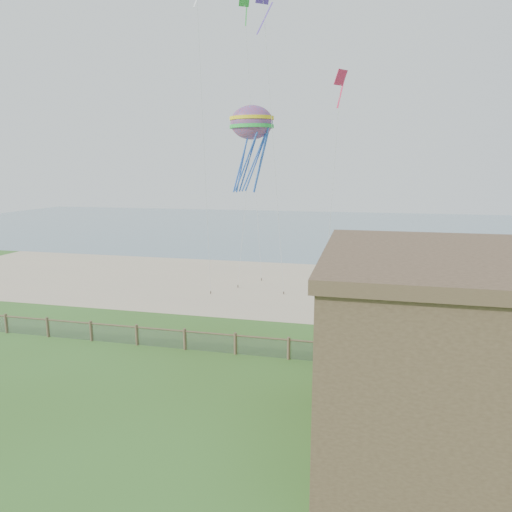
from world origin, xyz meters
name	(u,v)px	position (x,y,z in m)	size (l,w,h in m)	color
ground	(198,407)	(0.00, 0.00, 0.00)	(160.00, 160.00, 0.00)	#38591E
sand_beach	(284,286)	(0.00, 22.00, 0.00)	(72.00, 20.00, 0.02)	#C9B691
ocean	(325,228)	(0.00, 66.00, 0.00)	(160.00, 68.00, 0.02)	slate
chainlink_fence	(235,345)	(0.00, 6.00, 0.55)	(36.20, 0.20, 1.25)	brown
motel_deck	(494,382)	(13.00, 5.00, 0.25)	(15.00, 2.00, 0.50)	brown
picnic_table	(351,384)	(6.42, 3.07, 0.33)	(1.58, 1.20, 0.67)	brown
octopus_kite	(252,147)	(-1.82, 17.37, 11.88)	(3.40, 2.40, 7.01)	red
kite_purple	(263,7)	(-0.46, 15.07, 20.86)	(1.15, 0.70, 2.77)	#5835AE
kite_red	(340,86)	(4.87, 14.09, 15.46)	(0.99, 0.70, 2.06)	#DB2650
kite_green	(244,6)	(-2.86, 19.34, 22.46)	(0.98, 0.70, 1.95)	green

